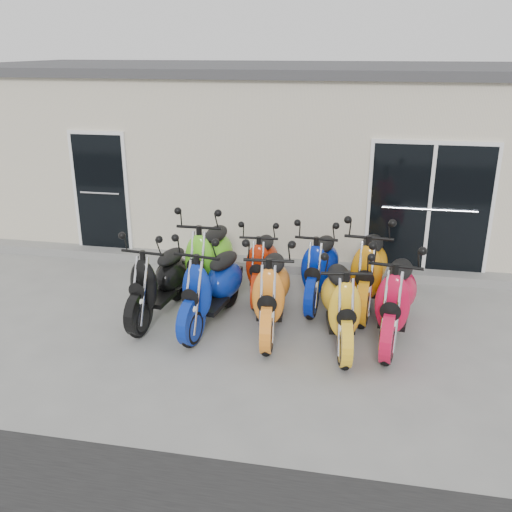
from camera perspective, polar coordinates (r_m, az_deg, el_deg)
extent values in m
plane|color=gray|center=(8.32, -0.80, -6.26)|extent=(80.00, 80.00, 0.00)
cube|color=beige|center=(12.75, 4.06, 10.66)|extent=(14.00, 6.00, 3.20)
cube|color=#3F3F42|center=(12.59, 4.25, 18.22)|extent=(14.20, 6.20, 0.16)
cube|color=gray|center=(10.11, 1.55, -0.86)|extent=(14.00, 0.40, 0.15)
cube|color=black|center=(10.86, -15.25, 6.48)|extent=(1.07, 0.08, 2.22)
cube|color=black|center=(9.82, 16.95, 4.90)|extent=(2.02, 0.08, 2.22)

